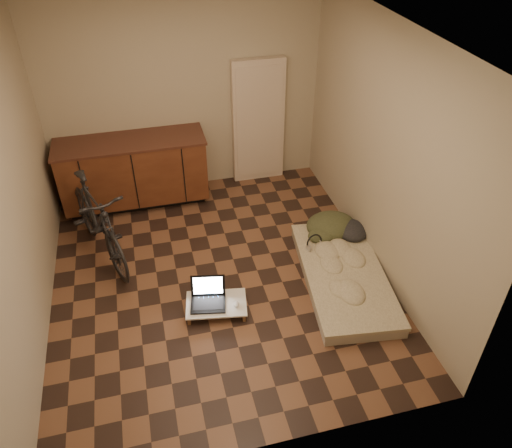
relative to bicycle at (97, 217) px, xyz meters
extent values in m
cube|color=brown|center=(1.20, -0.71, -0.53)|extent=(3.50, 4.00, 0.00)
cube|color=silver|center=(1.20, -0.71, 2.07)|extent=(3.50, 4.00, 0.00)
cube|color=#B7A98D|center=(1.20, 1.29, 0.77)|extent=(3.50, 0.00, 2.60)
cube|color=#B7A98D|center=(1.20, -2.71, 0.77)|extent=(3.50, 0.00, 2.60)
cube|color=#B7A98D|center=(-0.55, -0.71, 0.77)|extent=(0.00, 4.00, 2.60)
cube|color=#B7A98D|center=(2.95, -0.71, 0.77)|extent=(0.00, 4.00, 2.60)
cube|color=black|center=(0.45, 1.03, -0.48)|extent=(1.70, 0.48, 0.10)
cube|color=#4C2415|center=(0.45, 0.99, -0.04)|extent=(1.80, 0.60, 0.78)
cube|color=#48251A|center=(0.45, 0.99, 0.37)|extent=(1.84, 0.62, 0.03)
cube|color=beige|center=(2.15, 1.23, 0.32)|extent=(0.70, 0.10, 1.70)
imported|color=black|center=(0.00, 0.00, 0.00)|extent=(1.01, 1.70, 1.06)
cube|color=#AB9F89|center=(2.50, -1.10, -0.48)|extent=(1.03, 1.81, 0.11)
cube|color=beige|center=(2.50, -1.10, -0.40)|extent=(1.05, 1.83, 0.04)
cube|color=brown|center=(0.79, -1.31, -0.49)|extent=(0.04, 0.04, 0.08)
cube|color=brown|center=(0.85, -0.98, -0.49)|extent=(0.04, 0.04, 0.08)
cube|color=brown|center=(1.33, -1.40, -0.49)|extent=(0.04, 0.04, 0.08)
cube|color=brown|center=(1.38, -1.07, -0.49)|extent=(0.04, 0.04, 0.08)
cube|color=white|center=(1.09, -1.19, -0.44)|extent=(0.66, 0.49, 0.02)
cube|color=black|center=(1.01, -1.20, -0.42)|extent=(0.39, 0.31, 0.02)
cube|color=black|center=(1.04, -1.04, -0.30)|extent=(0.35, 0.13, 0.22)
cube|color=white|center=(1.04, -1.04, -0.30)|extent=(0.30, 0.11, 0.18)
ellipsoid|color=white|center=(1.28, -1.26, -0.41)|extent=(0.07, 0.10, 0.03)
camera|label=1|loc=(0.60, -4.72, 3.21)|focal=35.00mm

